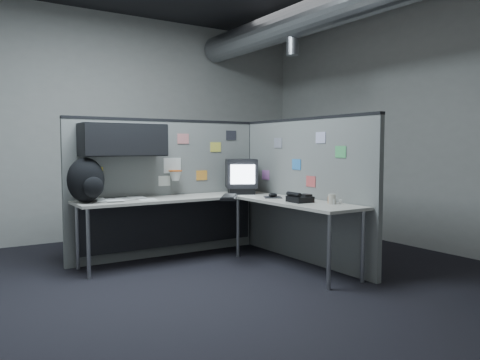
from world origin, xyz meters
TOP-DOWN VIEW (x-y plane):
  - room at (0.56, 0.00)m, footprint 5.62×5.62m
  - partition_back at (-0.25, 1.23)m, footprint 2.44×0.42m
  - partition_right at (1.10, 0.22)m, footprint 0.07×2.23m
  - desk at (0.15, 0.70)m, footprint 2.31×2.11m
  - monitor at (0.73, 0.95)m, footprint 0.50×0.50m
  - keyboard at (0.29, 0.51)m, footprint 0.39×0.45m
  - mouse at (0.78, 0.36)m, footprint 0.28×0.30m
  - phone at (0.74, -0.15)m, footprint 0.22×0.24m
  - bottles at (0.94, -0.44)m, footprint 0.11×0.15m
  - cup at (0.90, -0.46)m, footprint 0.09×0.09m
  - papers at (-0.75, 1.07)m, footprint 0.72×0.53m
  - backpack at (-1.12, 1.00)m, footprint 0.41×0.38m

SIDE VIEW (x-z plane):
  - desk at x=0.15m, z-range 0.25..0.98m
  - papers at x=-0.75m, z-range 0.73..0.75m
  - mouse at x=0.78m, z-range 0.72..0.77m
  - keyboard at x=0.29m, z-range 0.73..0.77m
  - bottles at x=0.94m, z-range 0.72..0.80m
  - phone at x=0.74m, z-range 0.72..0.82m
  - cup at x=0.90m, z-range 0.73..0.83m
  - partition_right at x=1.10m, z-range 0.00..1.63m
  - monitor at x=0.73m, z-range 0.74..1.16m
  - backpack at x=-1.12m, z-range 0.72..1.19m
  - partition_back at x=-0.25m, z-range 0.18..1.81m
  - room at x=0.56m, z-range 0.49..3.71m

